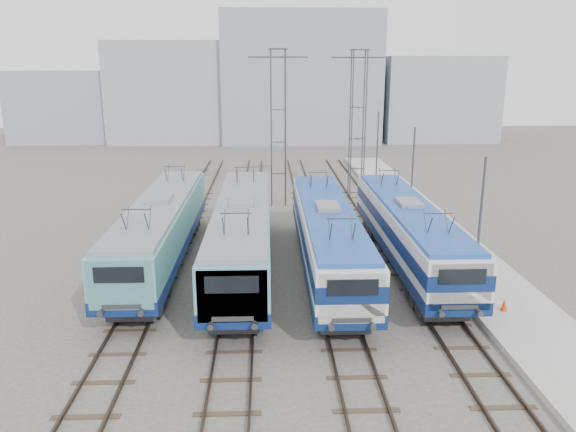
# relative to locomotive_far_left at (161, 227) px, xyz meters

# --- Properties ---
(ground) EXTENTS (160.00, 160.00, 0.00)m
(ground) POSITION_rel_locomotive_far_left_xyz_m (6.75, -7.90, -2.26)
(ground) COLOR #514C47
(platform) EXTENTS (4.00, 70.00, 0.30)m
(platform) POSITION_rel_locomotive_far_left_xyz_m (16.95, 0.10, -2.11)
(platform) COLOR #9E9E99
(platform) RESTS_ON ground
(locomotive_far_left) EXTENTS (2.87, 18.12, 3.41)m
(locomotive_far_left) POSITION_rel_locomotive_far_left_xyz_m (0.00, 0.00, 0.00)
(locomotive_far_left) COLOR #0B1E4E
(locomotive_far_left) RESTS_ON ground
(locomotive_center_left) EXTENTS (2.94, 18.57, 3.49)m
(locomotive_center_left) POSITION_rel_locomotive_far_left_xyz_m (4.50, -1.12, 0.05)
(locomotive_center_left) COLOR #0B1E4E
(locomotive_center_left) RESTS_ON ground
(locomotive_center_right) EXTENTS (2.81, 17.77, 3.34)m
(locomotive_center_right) POSITION_rel_locomotive_far_left_xyz_m (9.00, -1.63, 0.01)
(locomotive_center_right) COLOR #0B1E4E
(locomotive_center_right) RESTS_ON ground
(locomotive_far_right) EXTENTS (2.76, 17.46, 3.28)m
(locomotive_far_right) POSITION_rel_locomotive_far_left_xyz_m (13.50, -0.72, -0.02)
(locomotive_far_right) COLOR #0B1E4E
(locomotive_far_right) RESTS_ON ground
(catenary_tower_west) EXTENTS (4.50, 1.20, 12.00)m
(catenary_tower_west) POSITION_rel_locomotive_far_left_xyz_m (6.75, 14.10, 4.39)
(catenary_tower_west) COLOR #3F4247
(catenary_tower_west) RESTS_ON ground
(catenary_tower_east) EXTENTS (4.50, 1.20, 12.00)m
(catenary_tower_east) POSITION_rel_locomotive_far_left_xyz_m (13.25, 16.10, 4.39)
(catenary_tower_east) COLOR #3F4247
(catenary_tower_east) RESTS_ON ground
(mast_front) EXTENTS (0.12, 0.12, 7.00)m
(mast_front) POSITION_rel_locomotive_far_left_xyz_m (15.35, -5.90, 1.24)
(mast_front) COLOR #3F4247
(mast_front) RESTS_ON ground
(mast_mid) EXTENTS (0.12, 0.12, 7.00)m
(mast_mid) POSITION_rel_locomotive_far_left_xyz_m (15.35, 6.10, 1.24)
(mast_mid) COLOR #3F4247
(mast_mid) RESTS_ON ground
(mast_rear) EXTENTS (0.12, 0.12, 7.00)m
(mast_rear) POSITION_rel_locomotive_far_left_xyz_m (15.35, 18.10, 1.24)
(mast_rear) COLOR #3F4247
(mast_rear) RESTS_ON ground
(safety_cone) EXTENTS (0.30, 0.30, 0.56)m
(safety_cone) POSITION_rel_locomotive_far_left_xyz_m (16.30, -7.12, -1.68)
(safety_cone) COLOR red
(safety_cone) RESTS_ON platform
(building_west) EXTENTS (18.00, 12.00, 14.00)m
(building_west) POSITION_rel_locomotive_far_left_xyz_m (-7.25, 54.10, 4.74)
(building_west) COLOR gray
(building_west) RESTS_ON ground
(building_center) EXTENTS (22.00, 14.00, 18.00)m
(building_center) POSITION_rel_locomotive_far_left_xyz_m (10.75, 54.10, 6.74)
(building_center) COLOR gray
(building_center) RESTS_ON ground
(building_east) EXTENTS (16.00, 12.00, 12.00)m
(building_east) POSITION_rel_locomotive_far_left_xyz_m (30.75, 54.10, 3.74)
(building_east) COLOR gray
(building_east) RESTS_ON ground
(building_far_west) EXTENTS (14.00, 10.00, 10.00)m
(building_far_west) POSITION_rel_locomotive_far_left_xyz_m (-23.25, 54.10, 2.74)
(building_far_west) COLOR gray
(building_far_west) RESTS_ON ground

